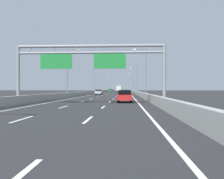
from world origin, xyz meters
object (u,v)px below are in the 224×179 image
at_px(streetlamp_right_distant, 133,81).
at_px(red_car, 125,96).
at_px(silver_car, 99,92).
at_px(sign_gantry, 88,59).
at_px(box_truck, 119,88).
at_px(streetlamp_right_far, 136,78).
at_px(streetlamp_left_mid, 68,70).
at_px(blue_car, 125,93).
at_px(streetlamp_right_mid, 145,69).
at_px(streetlamp_left_distant, 104,81).
at_px(streetlamp_left_far, 95,78).
at_px(green_car, 110,90).

xyz_separation_m(streetlamp_right_distant, red_car, (-3.80, -100.28, -4.65)).
relative_size(streetlamp_right_distant, silver_car, 2.25).
height_order(sign_gantry, box_truck, sign_gantry).
bearing_deg(streetlamp_right_far, red_car, -93.67).
height_order(streetlamp_left_mid, blue_car, streetlamp_left_mid).
height_order(sign_gantry, streetlamp_right_mid, streetlamp_right_mid).
xyz_separation_m(streetlamp_right_mid, red_car, (-3.80, -18.14, -4.65)).
height_order(streetlamp_right_mid, silver_car, streetlamp_right_mid).
bearing_deg(streetlamp_left_mid, blue_car, 21.79).
height_order(sign_gantry, streetlamp_left_distant, streetlamp_left_distant).
distance_m(streetlamp_left_mid, red_car, 21.78).
height_order(streetlamp_left_far, box_truck, streetlamp_left_far).
relative_size(streetlamp_left_far, streetlamp_left_distant, 1.00).
relative_size(streetlamp_right_mid, blue_car, 2.11).
bearing_deg(streetlamp_left_mid, green_car, 87.12).
relative_size(blue_car, box_truck, 0.59).
distance_m(streetlamp_right_distant, silver_car, 63.36).
distance_m(green_car, blue_car, 69.01).
xyz_separation_m(streetlamp_left_far, streetlamp_right_distant, (14.93, 41.07, 0.00)).
distance_m(streetlamp_right_mid, green_car, 74.07).
bearing_deg(green_car, streetlamp_right_mid, -81.24).
bearing_deg(red_car, box_truck, 92.00).
height_order(streetlamp_right_mid, red_car, streetlamp_right_mid).
bearing_deg(streetlamp_left_far, streetlamp_right_mid, -70.02).
xyz_separation_m(streetlamp_right_mid, blue_car, (-3.79, 4.46, -4.66)).
bearing_deg(streetlamp_left_far, silver_car, -79.89).
height_order(sign_gantry, green_car, sign_gantry).
relative_size(streetlamp_left_mid, streetlamp_right_far, 1.00).
distance_m(streetlamp_left_distant, silver_car, 62.48).
xyz_separation_m(streetlamp_right_distant, blue_car, (-3.79, -77.68, -4.66)).
xyz_separation_m(sign_gantry, red_car, (3.85, 3.88, -4.05)).
bearing_deg(streetlamp_left_mid, box_truck, 84.79).
relative_size(streetlamp_left_mid, red_car, 2.27).
relative_size(streetlamp_left_distant, box_truck, 1.24).
xyz_separation_m(streetlamp_left_distant, streetlamp_right_distant, (14.93, 0.00, 0.00)).
relative_size(streetlamp_right_far, red_car, 2.27).
height_order(streetlamp_right_mid, streetlamp_right_distant, same).
bearing_deg(sign_gantry, streetlamp_left_far, 96.59).
xyz_separation_m(streetlamp_right_mid, silver_car, (-11.16, 19.95, -4.67)).
xyz_separation_m(streetlamp_left_mid, streetlamp_left_far, (0.00, 41.07, 0.00)).
distance_m(streetlamp_left_mid, streetlamp_right_distant, 83.49).
bearing_deg(sign_gantry, streetlamp_right_far, 83.09).
distance_m(silver_car, box_truck, 63.47).
relative_size(streetlamp_left_mid, green_car, 2.03).
relative_size(streetlamp_left_far, red_car, 2.27).
bearing_deg(blue_car, streetlamp_left_mid, -158.21).
bearing_deg(streetlamp_left_distant, box_truck, 8.60).
xyz_separation_m(red_car, silver_car, (-7.37, 38.08, -0.02)).
distance_m(silver_car, blue_car, 17.16).
distance_m(streetlamp_left_far, silver_car, 21.96).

